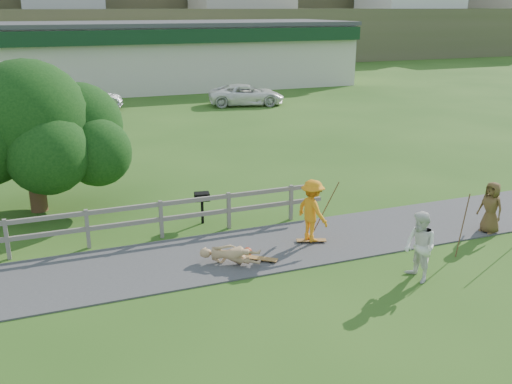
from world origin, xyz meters
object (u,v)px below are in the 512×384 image
at_px(skater_fallen, 230,255).
at_px(car_white, 246,95).
at_px(skater_rider, 312,214).
at_px(car_silver, 87,99).
at_px(tree, 33,153).
at_px(spectator_c, 491,208).
at_px(bbq, 202,208).
at_px(spectator_a, 420,247).

bearing_deg(skater_fallen, car_white, 12.50).
bearing_deg(skater_fallen, skater_rider, -44.84).
xyz_separation_m(car_silver, tree, (-3.31, -18.73, 1.21)).
height_order(skater_rider, tree, tree).
distance_m(skater_fallen, tree, 7.66).
bearing_deg(spectator_c, skater_rider, -114.80).
relative_size(car_white, tree, 0.84).
relative_size(car_silver, bbq, 4.42).
bearing_deg(skater_rider, car_white, -29.42).
distance_m(tree, bbq, 5.63).
height_order(skater_rider, spectator_c, skater_rider).
height_order(skater_rider, car_silver, skater_rider).
height_order(skater_fallen, car_white, car_white).
distance_m(skater_rider, car_silver, 24.55).
bearing_deg(skater_fallen, spectator_a, -87.83).
xyz_separation_m(spectator_a, bbq, (-3.73, 5.49, -0.37)).
bearing_deg(spectator_a, tree, -136.88).
height_order(skater_rider, bbq, skater_rider).
bearing_deg(skater_rider, tree, 37.77).
xyz_separation_m(skater_fallen, bbq, (0.17, 3.09, 0.20)).
height_order(car_white, tree, tree).
distance_m(skater_fallen, bbq, 3.10).
bearing_deg(car_white, skater_fallen, 171.48).
height_order(skater_fallen, car_silver, car_silver).
bearing_deg(car_white, bbq, 168.94).
bearing_deg(car_white, skater_rider, 176.84).
bearing_deg(spectator_a, skater_fallen, -122.87).
distance_m(car_white, tree, 21.55).
distance_m(spectator_c, bbq, 8.36).
distance_m(skater_fallen, car_white, 24.63).
distance_m(skater_fallen, spectator_a, 4.61).
height_order(skater_fallen, bbq, bbq).
height_order(skater_rider, car_white, skater_rider).
bearing_deg(skater_rider, spectator_a, -168.48).
height_order(spectator_a, bbq, spectator_a).
xyz_separation_m(spectator_c, car_silver, (-8.74, 25.42, -0.06)).
height_order(skater_rider, spectator_a, skater_rider).
bearing_deg(tree, spectator_c, -29.05).
xyz_separation_m(tree, bbq, (4.56, -2.97, -1.43)).
bearing_deg(car_silver, tree, -173.51).
bearing_deg(bbq, spectator_c, -16.94).
relative_size(spectator_a, bbq, 1.78).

